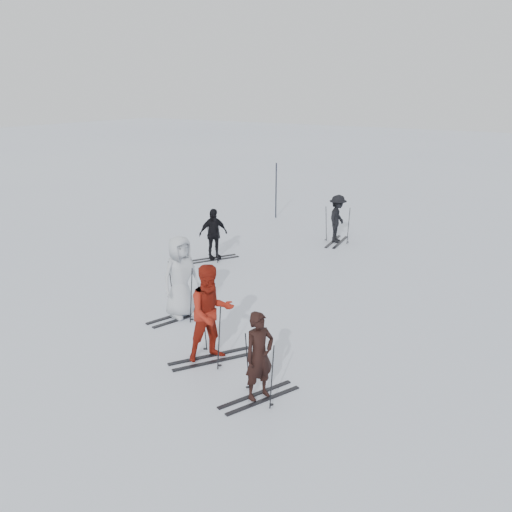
{
  "coord_description": "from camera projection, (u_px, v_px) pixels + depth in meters",
  "views": [
    {
      "loc": [
        7.82,
        -11.01,
        5.33
      ],
      "look_at": [
        0.0,
        1.0,
        1.0
      ],
      "focal_mm": 40.0,
      "sensor_mm": 36.0,
      "label": 1
    }
  ],
  "objects": [
    {
      "name": "skis_uphill_left",
      "position": [
        213.0,
        241.0,
        17.92
      ],
      "size": [
        1.89,
        1.59,
        1.22
      ],
      "primitive_type": null,
      "rotation": [
        0.0,
        0.0,
        1.06
      ],
      "color": "black",
      "rests_on": "ground"
    },
    {
      "name": "skier_near_dark",
      "position": [
        259.0,
        357.0,
        9.86
      ],
      "size": [
        0.57,
        0.68,
        1.6
      ],
      "primitive_type": "imported",
      "rotation": [
        0.0,
        0.0,
        1.2
      ],
      "color": "black",
      "rests_on": "ground"
    },
    {
      "name": "skis_near_dark",
      "position": [
        259.0,
        368.0,
        9.92
      ],
      "size": [
        1.82,
        1.38,
        1.18
      ],
      "primitive_type": null,
      "rotation": [
        0.0,
        0.0,
        1.2
      ],
      "color": "black",
      "rests_on": "ground"
    },
    {
      "name": "skis_uphill_far",
      "position": [
        337.0,
        224.0,
        19.84
      ],
      "size": [
        1.92,
        1.24,
        1.31
      ],
      "primitive_type": null,
      "rotation": [
        0.0,
        0.0,
        1.74
      ],
      "color": "black",
      "rests_on": "ground"
    },
    {
      "name": "skier_uphill_left",
      "position": [
        213.0,
        235.0,
        17.86
      ],
      "size": [
        0.8,
        1.01,
        1.61
      ],
      "primitive_type": "imported",
      "rotation": [
        0.0,
        0.0,
        1.06
      ],
      "color": "black",
      "rests_on": "ground"
    },
    {
      "name": "skier_grey",
      "position": [
        181.0,
        278.0,
        13.36
      ],
      "size": [
        0.86,
        1.09,
        1.96
      ],
      "primitive_type": "imported",
      "rotation": [
        0.0,
        0.0,
        1.3
      ],
      "color": "#B4BABE",
      "rests_on": "ground"
    },
    {
      "name": "piste_marker",
      "position": [
        276.0,
        191.0,
        23.4
      ],
      "size": [
        0.07,
        0.07,
        2.27
      ],
      "primitive_type": "cylinder",
      "rotation": [
        0.0,
        0.0,
        0.43
      ],
      "color": "black",
      "rests_on": "ground"
    },
    {
      "name": "skier_uphill_far",
      "position": [
        337.0,
        219.0,
        19.79
      ],
      "size": [
        0.79,
        1.16,
        1.65
      ],
      "primitive_type": "imported",
      "rotation": [
        0.0,
        0.0,
        1.74
      ],
      "color": "black",
      "rests_on": "ground"
    },
    {
      "name": "ground",
      "position": [
        235.0,
        303.0,
        14.46
      ],
      "size": [
        120.0,
        120.0,
        0.0
      ],
      "primitive_type": "plane",
      "color": "silver",
      "rests_on": "ground"
    },
    {
      "name": "skis_grey",
      "position": [
        181.0,
        290.0,
        13.45
      ],
      "size": [
        2.04,
        1.43,
        1.35
      ],
      "primitive_type": null,
      "rotation": [
        0.0,
        0.0,
        1.3
      ],
      "color": "black",
      "rests_on": "ground"
    },
    {
      "name": "skier_red",
      "position": [
        211.0,
        314.0,
        11.23
      ],
      "size": [
        1.13,
        1.21,
        1.97
      ],
      "primitive_type": "imported",
      "rotation": [
        0.0,
        0.0,
        1.03
      ],
      "color": "maroon",
      "rests_on": "ground"
    },
    {
      "name": "skis_red",
      "position": [
        211.0,
        329.0,
        11.32
      ],
      "size": [
        2.05,
        1.76,
        1.32
      ],
      "primitive_type": null,
      "rotation": [
        0.0,
        0.0,
        1.03
      ],
      "color": "black",
      "rests_on": "ground"
    }
  ]
}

